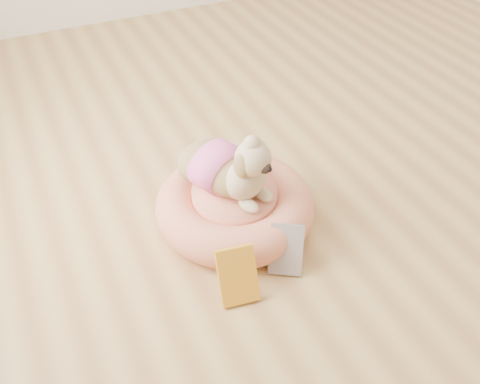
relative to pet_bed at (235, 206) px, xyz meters
name	(u,v)px	position (x,y,z in m)	size (l,w,h in m)	color
floor	(371,193)	(0.59, -0.09, -0.08)	(4.50, 4.50, 0.00)	#AC7B47
pet_bed	(235,206)	(0.00, 0.00, 0.00)	(0.62, 0.62, 0.16)	#F68760
dog	(228,157)	(-0.02, 0.02, 0.23)	(0.28, 0.40, 0.30)	olive
book_yellow	(238,275)	(-0.14, -0.34, 0.02)	(0.13, 0.03, 0.20)	yellow
book_white	(286,249)	(0.07, -0.29, 0.01)	(0.12, 0.02, 0.18)	white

